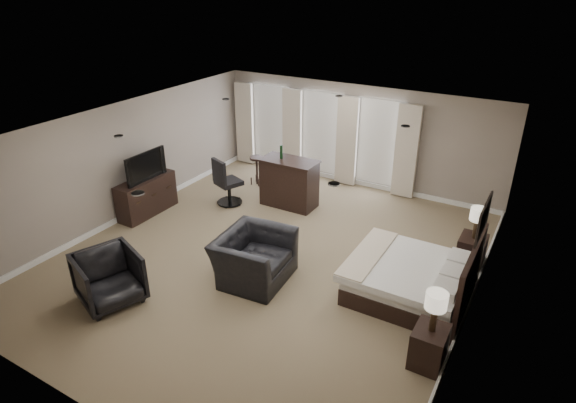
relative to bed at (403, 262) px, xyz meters
The scene contains 16 objects.
room 2.68m from the bed, behind, with size 7.60×8.60×2.64m.
window_bay 5.34m from the bed, 132.44° to the left, with size 5.25×0.20×2.30m.
bed is the anchor object (origin of this frame).
nightstand_near 1.73m from the bed, 58.46° to the right, with size 0.45×0.55×0.60m, color black.
nightstand_far 1.73m from the bed, 58.46° to the left, with size 0.47×0.58×0.63m, color black.
lamp_near 1.73m from the bed, 58.46° to the right, with size 0.30×0.30×0.62m, color beige.
lamp_far 1.73m from the bed, 58.46° to the left, with size 0.30×0.30×0.61m, color beige.
wall_art 1.59m from the bed, ahead, with size 0.04×0.96×0.56m, color slate.
dresser 6.03m from the bed, behind, with size 0.48×1.48×0.86m, color black.
tv 6.04m from the bed, behind, with size 1.14×0.65×0.15m, color black.
armchair_near 2.60m from the bed, 159.25° to the right, with size 1.35×0.88×1.18m, color black.
armchair_far 4.96m from the bed, 147.00° to the right, with size 0.97×0.91×1.00m, color black.
bar_counter 3.97m from the bed, 149.13° to the left, with size 1.33×0.69×1.16m, color black.
bar_stool_left 5.49m from the bed, 150.44° to the left, with size 0.36×0.36×0.76m, color black.
bar_stool_right 4.20m from the bed, 144.92° to the left, with size 0.33×0.33×0.70m, color black.
desk_chair 4.90m from the bed, 163.49° to the left, with size 0.60×0.60×1.17m, color black.
Camera 1 is at (4.38, -6.78, 5.09)m, focal length 30.00 mm.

